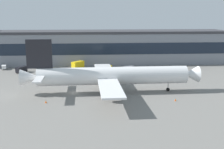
{
  "coord_description": "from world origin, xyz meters",
  "views": [
    {
      "loc": [
        4.97,
        -92.69,
        25.02
      ],
      "look_at": [
        12.52,
        3.45,
        5.0
      ],
      "focal_mm": 48.13,
      "sensor_mm": 36.0,
      "label": 1
    }
  ],
  "objects_px": {
    "belt_loader": "(127,68)",
    "baggage_tug": "(107,67)",
    "traffic_cone_0": "(175,100)",
    "follow_me_car": "(4,67)",
    "airliner": "(110,76)",
    "crew_van": "(22,69)",
    "stair_truck": "(78,65)",
    "traffic_cone_1": "(46,102)"
  },
  "relations": [
    {
      "from": "belt_loader",
      "to": "baggage_tug",
      "type": "bearing_deg",
      "value": 157.53
    },
    {
      "from": "airliner",
      "to": "baggage_tug",
      "type": "xyz_separation_m",
      "value": [
        1.59,
        38.46,
        -4.32
      ]
    },
    {
      "from": "stair_truck",
      "to": "belt_loader",
      "type": "bearing_deg",
      "value": -14.83
    },
    {
      "from": "belt_loader",
      "to": "traffic_cone_0",
      "type": "xyz_separation_m",
      "value": [
        8.3,
        -45.84,
        -0.83
      ]
    },
    {
      "from": "follow_me_car",
      "to": "traffic_cone_0",
      "type": "bearing_deg",
      "value": -40.74
    },
    {
      "from": "baggage_tug",
      "to": "follow_me_car",
      "type": "relative_size",
      "value": 0.87
    },
    {
      "from": "airliner",
      "to": "stair_truck",
      "type": "height_order",
      "value": "airliner"
    },
    {
      "from": "airliner",
      "to": "crew_van",
      "type": "height_order",
      "value": "airliner"
    },
    {
      "from": "belt_loader",
      "to": "traffic_cone_0",
      "type": "height_order",
      "value": "belt_loader"
    },
    {
      "from": "crew_van",
      "to": "airliner",
      "type": "bearing_deg",
      "value": -45.03
    },
    {
      "from": "airliner",
      "to": "crew_van",
      "type": "bearing_deg",
      "value": 134.97
    },
    {
      "from": "baggage_tug",
      "to": "stair_truck",
      "type": "height_order",
      "value": "stair_truck"
    },
    {
      "from": "traffic_cone_0",
      "to": "stair_truck",
      "type": "bearing_deg",
      "value": 119.96
    },
    {
      "from": "airliner",
      "to": "traffic_cone_1",
      "type": "distance_m",
      "value": 21.86
    },
    {
      "from": "follow_me_car",
      "to": "stair_truck",
      "type": "relative_size",
      "value": 0.78
    },
    {
      "from": "follow_me_car",
      "to": "stair_truck",
      "type": "xyz_separation_m",
      "value": [
        32.96,
        -2.45,
        0.89
      ]
    },
    {
      "from": "belt_loader",
      "to": "traffic_cone_1",
      "type": "xyz_separation_m",
      "value": [
        -28.65,
        -44.89,
        -0.79
      ]
    },
    {
      "from": "follow_me_car",
      "to": "traffic_cone_1",
      "type": "bearing_deg",
      "value": -64.14
    },
    {
      "from": "stair_truck",
      "to": "traffic_cone_1",
      "type": "relative_size",
      "value": 8.48
    },
    {
      "from": "crew_van",
      "to": "traffic_cone_0",
      "type": "bearing_deg",
      "value": -40.8
    },
    {
      "from": "follow_me_car",
      "to": "traffic_cone_0",
      "type": "xyz_separation_m",
      "value": [
        62.65,
        -53.96,
        -0.77
      ]
    },
    {
      "from": "traffic_cone_0",
      "to": "airliner",
      "type": "bearing_deg",
      "value": 149.23
    },
    {
      "from": "traffic_cone_0",
      "to": "belt_loader",
      "type": "bearing_deg",
      "value": 100.27
    },
    {
      "from": "crew_van",
      "to": "traffic_cone_1",
      "type": "height_order",
      "value": "crew_van"
    },
    {
      "from": "traffic_cone_0",
      "to": "traffic_cone_1",
      "type": "bearing_deg",
      "value": 178.52
    },
    {
      "from": "traffic_cone_1",
      "to": "crew_van",
      "type": "bearing_deg",
      "value": 109.81
    },
    {
      "from": "stair_truck",
      "to": "traffic_cone_0",
      "type": "bearing_deg",
      "value": -60.04
    },
    {
      "from": "airliner",
      "to": "belt_loader",
      "type": "bearing_deg",
      "value": 74.42
    },
    {
      "from": "traffic_cone_0",
      "to": "traffic_cone_1",
      "type": "relative_size",
      "value": 0.9
    },
    {
      "from": "crew_van",
      "to": "traffic_cone_0",
      "type": "height_order",
      "value": "crew_van"
    },
    {
      "from": "belt_loader",
      "to": "follow_me_car",
      "type": "height_order",
      "value": "belt_loader"
    },
    {
      "from": "airliner",
      "to": "stair_truck",
      "type": "bearing_deg",
      "value": 105.9
    },
    {
      "from": "stair_truck",
      "to": "crew_van",
      "type": "xyz_separation_m",
      "value": [
        -23.45,
        -5.64,
        -0.52
      ]
    },
    {
      "from": "baggage_tug",
      "to": "belt_loader",
      "type": "distance_m",
      "value": 8.86
    },
    {
      "from": "belt_loader",
      "to": "traffic_cone_0",
      "type": "relative_size",
      "value": 10.13
    },
    {
      "from": "belt_loader",
      "to": "crew_van",
      "type": "distance_m",
      "value": 44.83
    },
    {
      "from": "airliner",
      "to": "stair_truck",
      "type": "distance_m",
      "value": 42.49
    },
    {
      "from": "airliner",
      "to": "follow_me_car",
      "type": "relative_size",
      "value": 11.87
    },
    {
      "from": "baggage_tug",
      "to": "traffic_cone_0",
      "type": "distance_m",
      "value": 51.92
    },
    {
      "from": "stair_truck",
      "to": "traffic_cone_0",
      "type": "relative_size",
      "value": 9.38
    },
    {
      "from": "traffic_cone_1",
      "to": "follow_me_car",
      "type": "bearing_deg",
      "value": 115.86
    },
    {
      "from": "stair_truck",
      "to": "airliner",
      "type": "bearing_deg",
      "value": -74.1
    }
  ]
}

